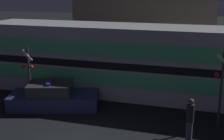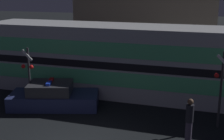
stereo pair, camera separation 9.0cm
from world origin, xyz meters
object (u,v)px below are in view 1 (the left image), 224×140
Objects in this scene: pedestrian at (190,120)px; police_car at (53,97)px; train at (166,63)px; crossing_signal_near at (222,85)px.

police_car is at bearing 165.31° from pedestrian.
train is 4.40× the size of police_car.
crossing_signal_near is at bearing 56.43° from pedestrian.
crossing_signal_near is (7.90, -0.08, 1.42)m from police_car.
train is 11.61× the size of pedestrian.
police_car is 2.64× the size of pedestrian.
pedestrian is (1.61, -4.93, -1.01)m from train.
police_car is 1.41× the size of crossing_signal_near.
train reaches higher than pedestrian.
police_car is at bearing 179.43° from crossing_signal_near.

